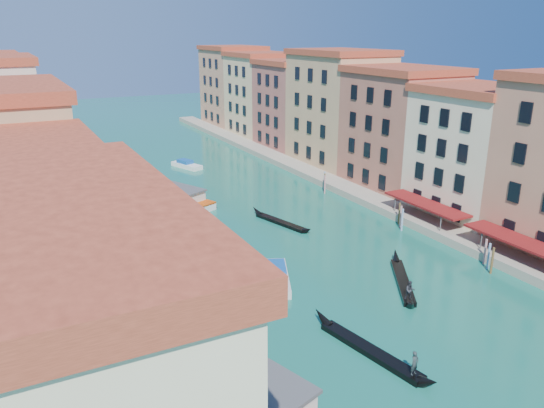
{
  "coord_description": "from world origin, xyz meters",
  "views": [
    {
      "loc": [
        -24.62,
        -9.23,
        24.0
      ],
      "look_at": [
        0.92,
        40.59,
        5.69
      ],
      "focal_mm": 35.0,
      "sensor_mm": 36.0,
      "label": 1
    }
  ],
  "objects_px": {
    "gondola_right": "(403,280)",
    "vaporetto_far": "(162,193)",
    "gondola_fore": "(370,349)",
    "vaporetto_near": "(210,370)"
  },
  "relations": [
    {
      "from": "gondola_right",
      "to": "vaporetto_far",
      "type": "bearing_deg",
      "value": 141.92
    },
    {
      "from": "vaporetto_far",
      "to": "gondola_fore",
      "type": "height_order",
      "value": "vaporetto_far"
    },
    {
      "from": "gondola_fore",
      "to": "gondola_right",
      "type": "bearing_deg",
      "value": 27.7
    },
    {
      "from": "vaporetto_far",
      "to": "gondola_fore",
      "type": "bearing_deg",
      "value": -110.32
    },
    {
      "from": "vaporetto_near",
      "to": "gondola_right",
      "type": "relative_size",
      "value": 1.84
    },
    {
      "from": "gondola_right",
      "to": "vaporetto_near",
      "type": "bearing_deg",
      "value": -132.64
    },
    {
      "from": "vaporetto_near",
      "to": "gondola_right",
      "type": "distance_m",
      "value": 23.49
    },
    {
      "from": "gondola_fore",
      "to": "gondola_right",
      "type": "distance_m",
      "value": 12.95
    },
    {
      "from": "gondola_fore",
      "to": "vaporetto_far",
      "type": "bearing_deg",
      "value": 83.54
    },
    {
      "from": "vaporetto_near",
      "to": "gondola_right",
      "type": "xyz_separation_m",
      "value": [
        22.65,
        6.16,
        -0.87
      ]
    }
  ]
}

